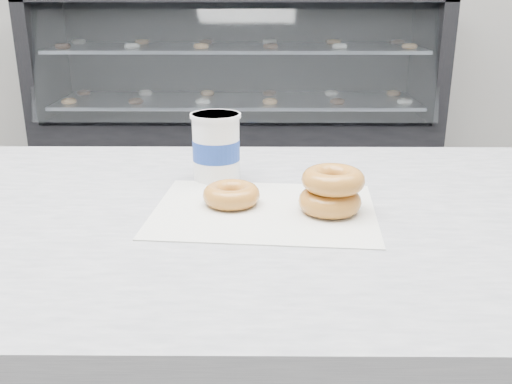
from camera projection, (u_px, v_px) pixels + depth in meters
display_case at (238, 114)px, 3.59m from camera, size 2.40×0.74×1.25m
wax_paper at (264, 210)px, 0.88m from camera, size 0.36×0.29×0.00m
donut_single at (231, 195)px, 0.90m from camera, size 0.11×0.11×0.03m
donut_stack at (331, 190)px, 0.87m from camera, size 0.13×0.13×0.07m
coffee_cup at (216, 146)px, 1.01m from camera, size 0.09×0.09×0.12m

